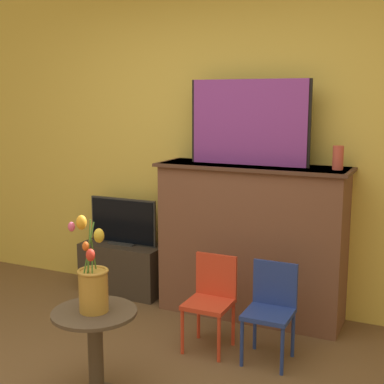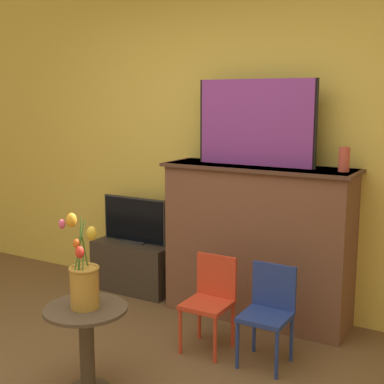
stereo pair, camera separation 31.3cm
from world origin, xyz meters
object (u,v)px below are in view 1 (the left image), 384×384
Objects in this scene: tv_monitor at (123,222)px; vase_tulips at (93,283)px; painting at (249,122)px; chair_red at (211,296)px; chair_blue at (271,305)px.

vase_tulips is at bearing -63.36° from tv_monitor.
chair_red is at bearing -92.17° from painting.
tv_monitor reaches higher than chair_red.
painting is 1.76m from vase_tulips.
chair_red is (1.11, -0.65, -0.26)m from tv_monitor.
tv_monitor is 1.67m from chair_blue.
chair_blue is at bearing 1.31° from chair_red.
chair_red is at bearing -30.48° from tv_monitor.
chair_blue is 1.20m from vase_tulips.
tv_monitor is at bearing 179.48° from painting.
tv_monitor is 1.00× the size of chair_red.
painting is 1.31m from chair_red.
vase_tulips is (-0.76, -0.87, 0.32)m from chair_blue.
vase_tulips reaches higher than chair_blue.
vase_tulips is at bearing -103.83° from painting.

